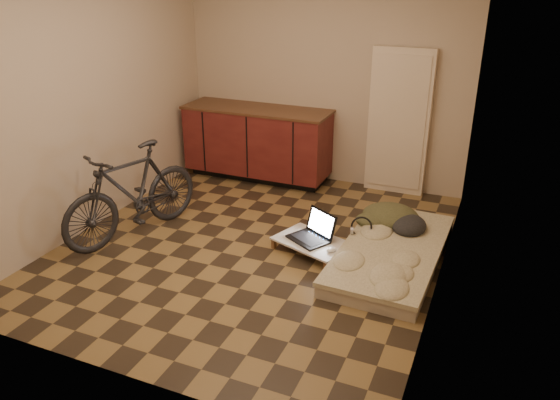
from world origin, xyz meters
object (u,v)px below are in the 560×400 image
at_px(lap_desk, 312,242).
at_px(laptop, 312,234).
at_px(futon, 391,253).
at_px(bicycle, 131,188).

relative_size(lap_desk, laptop, 1.66).
bearing_deg(lap_desk, laptop, 131.93).
distance_m(futon, lap_desk, 0.74).
bearing_deg(laptop, bicycle, -137.15).
distance_m(lap_desk, laptop, 0.08).
relative_size(futon, lap_desk, 2.23).
xyz_separation_m(futon, laptop, (-0.75, -0.08, 0.09)).
xyz_separation_m(futon, lap_desk, (-0.73, -0.12, 0.03)).
bearing_deg(bicycle, futon, 28.30).
height_order(futon, lap_desk, futon).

